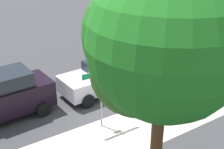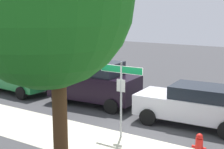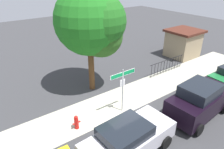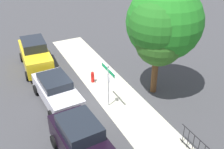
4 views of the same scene
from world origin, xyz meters
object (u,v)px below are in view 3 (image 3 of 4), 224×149
object	(u,v)px
shade_tree	(92,24)
street_sign	(123,82)
car_silver	(128,138)
utility_shed	(183,43)
fire_hydrant	(76,122)
car_black	(199,100)

from	to	relation	value
shade_tree	street_sign	bearing A→B (deg)	-92.20
shade_tree	car_silver	xyz separation A→B (m)	(-1.82, -5.78, -3.58)
shade_tree	car_silver	world-z (taller)	shade_tree
street_sign	utility_shed	distance (m)	10.54
shade_tree	utility_shed	size ratio (longest dim) A/B	2.27
car_silver	fire_hydrant	world-z (taller)	car_silver
shade_tree	fire_hydrant	size ratio (longest dim) A/B	8.59
street_sign	utility_shed	bearing A→B (deg)	18.85
shade_tree	utility_shed	distance (m)	10.31
utility_shed	fire_hydrant	bearing A→B (deg)	-165.93
car_black	shade_tree	bearing A→B (deg)	112.80
fire_hydrant	car_silver	bearing A→B (deg)	-67.78
utility_shed	fire_hydrant	xyz separation A→B (m)	(-12.76, -3.20, -0.90)
shade_tree	utility_shed	xyz separation A→B (m)	(9.83, 0.15, -3.10)
street_sign	car_black	size ratio (longest dim) A/B	0.62
fire_hydrant	car_black	bearing A→B (deg)	-26.73
street_sign	fire_hydrant	size ratio (longest dim) A/B	3.38
street_sign	utility_shed	xyz separation A→B (m)	(9.95, 3.40, -0.62)
shade_tree	car_silver	size ratio (longest dim) A/B	1.53
car_black	utility_shed	world-z (taller)	utility_shed
car_silver	street_sign	bearing A→B (deg)	53.07
utility_shed	fire_hydrant	size ratio (longest dim) A/B	3.79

